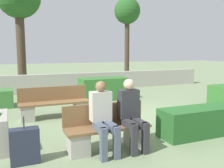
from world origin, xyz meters
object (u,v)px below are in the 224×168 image
object	(u,v)px
person_seated_woman	(131,111)
suitcase	(25,146)
bench_front	(108,133)
person_seated_man	(103,114)
tree_leftmost	(19,0)
bench_left_side	(55,106)
tree_center_left	(127,14)

from	to	relation	value
person_seated_woman	suitcase	size ratio (longest dim) A/B	1.66
bench_front	suitcase	world-z (taller)	bench_front
suitcase	person_seated_woman	bearing A→B (deg)	-2.38
person_seated_man	suitcase	distance (m)	1.42
suitcase	tree_leftmost	distance (m)	9.84
person_seated_man	tree_leftmost	bearing A→B (deg)	95.67
suitcase	person_seated_man	bearing A→B (deg)	-3.50
person_seated_woman	suitcase	bearing A→B (deg)	177.62
bench_front	person_seated_man	world-z (taller)	person_seated_man
suitcase	tree_leftmost	bearing A→B (deg)	87.13
bench_left_side	tree_leftmost	bearing A→B (deg)	82.65
bench_front	suitcase	bearing A→B (deg)	-177.85
person_seated_man	tree_center_left	xyz separation A→B (m)	(4.89, 9.04, 3.19)
tree_leftmost	person_seated_man	bearing A→B (deg)	-84.33
bench_front	tree_leftmost	xyz separation A→B (m)	(-1.04, 8.93, 3.96)
person_seated_woman	bench_left_side	bearing A→B (deg)	109.20
person_seated_woman	suitcase	world-z (taller)	person_seated_woman
person_seated_woman	tree_leftmost	world-z (taller)	tree_leftmost
bench_left_side	person_seated_woman	world-z (taller)	person_seated_woman
person_seated_woman	tree_center_left	size ratio (longest dim) A/B	0.28
bench_left_side	person_seated_man	xyz separation A→B (m)	(0.40, -2.78, 0.39)
bench_front	bench_left_side	bearing A→B (deg)	101.52
bench_left_side	tree_center_left	world-z (taller)	tree_center_left
suitcase	tree_leftmost	size ratio (longest dim) A/B	0.15
bench_front	person_seated_man	distance (m)	0.45
person_seated_man	tree_leftmost	xyz separation A→B (m)	(-0.90, 9.07, 3.56)
tree_center_left	person_seated_man	bearing A→B (deg)	-118.40
bench_front	tree_leftmost	world-z (taller)	tree_leftmost
bench_front	tree_center_left	size ratio (longest dim) A/B	0.34
bench_front	person_seated_woman	xyz separation A→B (m)	(0.43, -0.14, 0.42)
person_seated_woman	suitcase	distance (m)	1.97
tree_leftmost	tree_center_left	distance (m)	5.80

